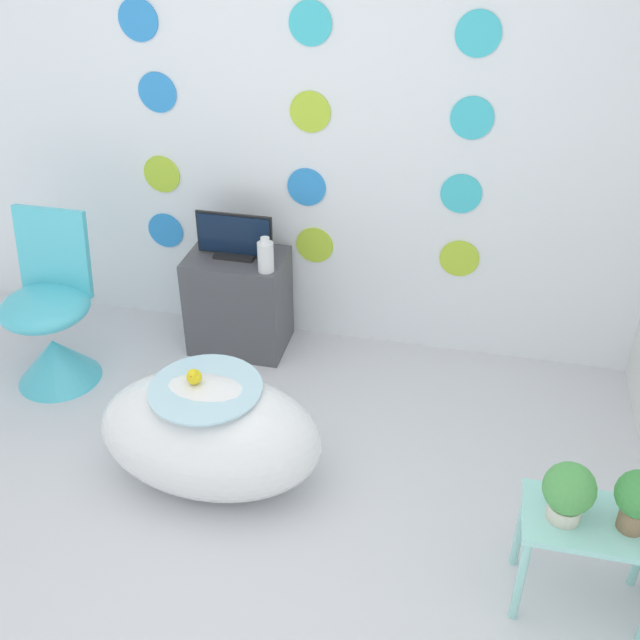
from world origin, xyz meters
name	(u,v)px	position (x,y,z in m)	size (l,w,h in m)	color
wall_back_dotted	(309,110)	(0.00, 2.09, 1.30)	(4.51, 0.05, 2.60)	white
bathtub	(210,434)	(-0.13, 0.79, 0.27)	(0.98, 0.58, 0.54)	white
rubber_duck	(194,376)	(-0.17, 0.79, 0.58)	(0.06, 0.07, 0.08)	yellow
chair	(52,332)	(-1.19, 1.34, 0.29)	(0.45, 0.45, 0.90)	#4CC6DB
tv_cabinet	(239,301)	(-0.35, 1.85, 0.28)	(0.52, 0.37, 0.56)	#4C4C51
tv	(235,238)	(-0.35, 1.85, 0.67)	(0.41, 0.12, 0.24)	black
vase	(266,256)	(-0.15, 1.74, 0.65)	(0.08, 0.08, 0.19)	white
side_table	(591,535)	(1.40, 0.50, 0.35)	(0.49, 0.30, 0.43)	#99E0D8
potted_plant_left	(569,491)	(1.29, 0.49, 0.56)	(0.18, 0.18, 0.23)	beige
potted_plant_right	(639,498)	(1.51, 0.49, 0.57)	(0.16, 0.16, 0.24)	#8C6B4C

